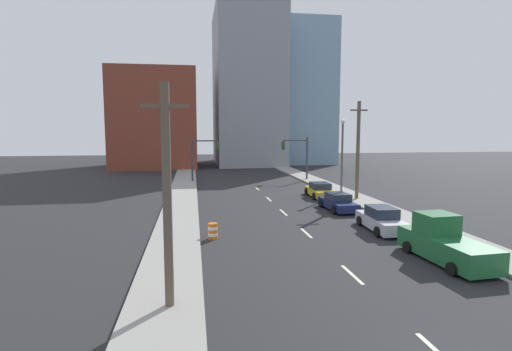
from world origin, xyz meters
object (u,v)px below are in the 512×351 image
(traffic_signal_left, at_px, (200,154))
(utility_pole_left_near, at_px, (167,196))
(traffic_barrel, at_px, (213,231))
(street_lamp, at_px, (342,150))
(sedan_silver, at_px, (381,220))
(sedan_yellow, at_px, (320,190))
(traffic_signal_right, at_px, (300,153))
(pickup_truck_green, at_px, (444,243))
(sedan_navy, at_px, (338,202))
(utility_pole_right_mid, at_px, (358,150))

(traffic_signal_left, bearing_deg, utility_pole_left_near, -92.82)
(traffic_barrel, distance_m, street_lamp, 20.63)
(traffic_barrel, bearing_deg, sedan_silver, 1.82)
(sedan_silver, bearing_deg, street_lamp, 81.39)
(traffic_signal_left, distance_m, utility_pole_left_near, 35.58)
(traffic_signal_left, height_order, sedan_yellow, traffic_signal_left)
(utility_pole_left_near, bearing_deg, traffic_signal_right, 68.03)
(traffic_signal_left, height_order, pickup_truck_green, traffic_signal_left)
(pickup_truck_green, bearing_deg, sedan_yellow, 86.99)
(sedan_yellow, bearing_deg, street_lamp, 31.52)
(pickup_truck_green, xyz_separation_m, sedan_navy, (-0.67, 12.82, -0.25))
(traffic_signal_right, distance_m, sedan_yellow, 13.33)
(traffic_signal_left, relative_size, traffic_signal_right, 1.00)
(traffic_barrel, distance_m, pickup_truck_green, 12.44)
(sedan_silver, bearing_deg, traffic_signal_right, 89.11)
(traffic_signal_left, distance_m, utility_pole_right_mid, 20.61)
(traffic_signal_right, bearing_deg, sedan_yellow, -96.30)
(traffic_signal_right, relative_size, sedan_yellow, 1.14)
(traffic_signal_right, bearing_deg, traffic_barrel, -115.14)
(utility_pole_left_near, height_order, sedan_yellow, utility_pole_left_near)
(sedan_yellow, bearing_deg, traffic_signal_right, 85.76)
(pickup_truck_green, height_order, sedan_yellow, pickup_truck_green)
(pickup_truck_green, bearing_deg, sedan_silver, 89.08)
(traffic_barrel, xyz_separation_m, pickup_truck_green, (11.02, -5.76, 0.42))
(sedan_yellow, bearing_deg, utility_pole_left_near, -117.68)
(pickup_truck_green, bearing_deg, utility_pole_left_near, -168.51)
(utility_pole_right_mid, relative_size, traffic_barrel, 9.47)
(sedan_yellow, bearing_deg, sedan_silver, -88.66)
(traffic_signal_left, distance_m, traffic_signal_right, 12.58)
(traffic_signal_right, relative_size, sedan_silver, 1.15)
(utility_pole_left_near, distance_m, sedan_navy, 20.69)
(traffic_signal_left, height_order, utility_pole_right_mid, utility_pole_right_mid)
(traffic_signal_left, relative_size, pickup_truck_green, 0.99)
(sedan_navy, bearing_deg, traffic_barrel, -147.80)
(street_lamp, bearing_deg, traffic_barrel, -132.43)
(utility_pole_right_mid, relative_size, street_lamp, 1.20)
(utility_pole_right_mid, bearing_deg, traffic_barrel, -140.76)
(utility_pole_left_near, bearing_deg, street_lamp, 57.06)
(utility_pole_right_mid, relative_size, sedan_silver, 1.87)
(utility_pole_left_near, bearing_deg, sedan_navy, 52.82)
(traffic_signal_left, relative_size, utility_pole_right_mid, 0.61)
(utility_pole_right_mid, xyz_separation_m, sedan_navy, (-3.36, -4.14, -3.97))
(traffic_signal_left, xyz_separation_m, traffic_barrel, (0.22, -26.34, -3.06))
(traffic_barrel, bearing_deg, utility_pole_right_mid, 39.24)
(sedan_silver, bearing_deg, utility_pole_right_mid, 77.46)
(sedan_silver, relative_size, sedan_navy, 1.02)
(traffic_signal_right, height_order, street_lamp, street_lamp)
(traffic_signal_left, distance_m, traffic_barrel, 26.52)
(sedan_silver, bearing_deg, utility_pole_left_near, -140.59)
(street_lamp, bearing_deg, traffic_signal_left, 140.65)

